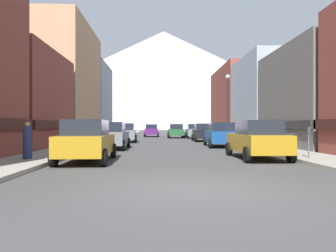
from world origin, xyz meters
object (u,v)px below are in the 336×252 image
at_px(potted_plant_1, 75,137).
at_px(pedestrian_1, 27,142).
at_px(car_right_1, 220,135).
at_px(car_driving_0, 152,130).
at_px(streetlamp_right, 228,98).
at_px(car_driving_1, 176,131).
at_px(car_right_2, 203,132).
at_px(parking_meter_near, 309,138).
at_px(potted_plant_2, 284,140).
at_px(car_right_0, 257,139).
at_px(pedestrian_0, 103,132).
at_px(car_right_3, 194,131).
at_px(car_left_0, 87,141).
at_px(car_left_1, 112,135).
at_px(car_left_2, 125,133).
at_px(trash_bin_right, 290,142).
at_px(potted_plant_0, 256,138).

relative_size(potted_plant_1, pedestrian_1, 0.62).
xyz_separation_m(car_right_1, car_driving_0, (-5.40, 22.45, 0.00)).
xyz_separation_m(car_driving_0, streetlamp_right, (6.95, -17.98, 3.09)).
bearing_deg(car_driving_1, car_right_2, -76.34).
distance_m(parking_meter_near, potted_plant_2, 5.83).
distance_m(car_right_1, potted_plant_1, 10.85).
height_order(car_right_0, car_driving_1, same).
relative_size(pedestrian_0, pedestrian_1, 1.08).
bearing_deg(car_right_3, car_left_0, -106.25).
height_order(car_left_1, potted_plant_2, car_left_1).
height_order(car_right_1, car_driving_0, same).
height_order(car_left_2, car_driving_0, same).
xyz_separation_m(car_left_1, trash_bin_right, (10.15, -4.17, -0.26)).
height_order(car_right_3, potted_plant_1, car_right_3).
bearing_deg(parking_meter_near, car_driving_1, 98.76).
relative_size(car_right_1, potted_plant_1, 4.64).
xyz_separation_m(car_right_3, potted_plant_2, (3.20, -20.37, -0.27)).
relative_size(car_right_2, car_driving_1, 1.01).
bearing_deg(potted_plant_2, car_right_0, -124.22).
bearing_deg(car_left_0, potted_plant_2, 27.81).
bearing_deg(potted_plant_1, car_right_1, -5.38).
xyz_separation_m(car_right_2, potted_plant_1, (-10.80, -7.43, -0.23)).
bearing_deg(car_right_1, potted_plant_0, 29.79).
relative_size(car_driving_1, potted_plant_0, 5.59).
distance_m(car_left_2, potted_plant_2, 15.20).
bearing_deg(car_left_0, car_driving_0, 86.06).
height_order(car_left_2, potted_plant_0, car_left_2).
height_order(car_right_3, trash_bin_right, car_right_3).
bearing_deg(potted_plant_2, pedestrian_0, 136.49).
bearing_deg(car_right_1, car_left_2, 137.62).
xyz_separation_m(car_right_2, potted_plant_2, (3.20, -12.21, -0.27)).
distance_m(car_driving_0, pedestrian_0, 14.41).
distance_m(car_right_2, car_driving_0, 15.01).
relative_size(car_right_0, parking_meter_near, 3.31).
xyz_separation_m(car_left_1, car_right_2, (7.60, 10.44, 0.00)).
bearing_deg(potted_plant_2, parking_meter_near, -102.40).
height_order(car_right_2, trash_bin_right, car_right_2).
bearing_deg(car_left_2, potted_plant_0, -25.27).
xyz_separation_m(car_left_0, parking_meter_near, (9.55, 0.01, 0.11)).
height_order(trash_bin_right, streetlamp_right, streetlamp_right).
xyz_separation_m(car_left_0, car_left_2, (0.00, 16.39, 0.00)).
bearing_deg(pedestrian_0, potted_plant_1, -95.50).
relative_size(car_right_2, potted_plant_1, 4.62).
bearing_deg(car_right_0, car_right_1, 90.02).
relative_size(car_right_1, car_right_2, 1.00).
distance_m(car_right_0, car_right_3, 25.07).
bearing_deg(car_left_1, pedestrian_0, 102.77).
distance_m(car_left_2, streetlamp_right, 9.96).
xyz_separation_m(car_left_2, potted_plant_2, (10.80, -10.70, -0.27)).
bearing_deg(car_left_0, trash_bin_right, 18.00).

